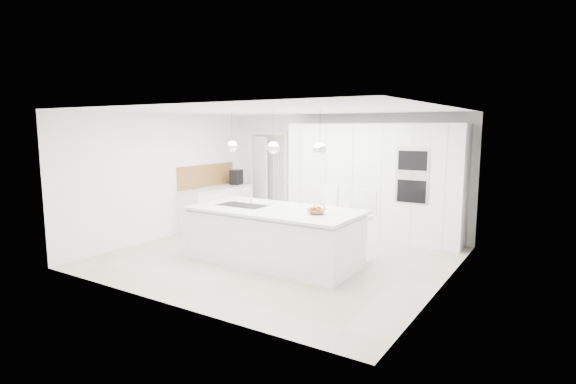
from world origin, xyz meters
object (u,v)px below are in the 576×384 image
Objects in this scene: fruit_bowl at (317,211)px; espresso_machine at (236,177)px; island_base at (274,237)px; bar_stool_left at (325,220)px; bar_stool_right at (361,227)px.

espresso_machine is (-3.32, 2.15, 0.14)m from fruit_bowl.
espresso_machine is at bearing 139.43° from island_base.
bar_stool_left is (-0.34, 0.94, -0.34)m from fruit_bowl.
bar_stool_right is at bearing 64.31° from fruit_bowl.
fruit_bowl is at bearing 1.27° from island_base.
espresso_machine is 3.26m from bar_stool_left.
bar_stool_left reaches higher than bar_stool_right.
fruit_bowl is 1.05m from bar_stool_left.
bar_stool_right is (0.40, 0.83, -0.35)m from fruit_bowl.
espresso_machine is 0.29× the size of bar_stool_left.
espresso_machine is at bearing 152.13° from bar_stool_right.
fruit_bowl reaches higher than island_base.
fruit_bowl is 0.86× the size of espresso_machine.
fruit_bowl is 0.98m from bar_stool_right.
bar_stool_right is at bearing 4.69° from bar_stool_left.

